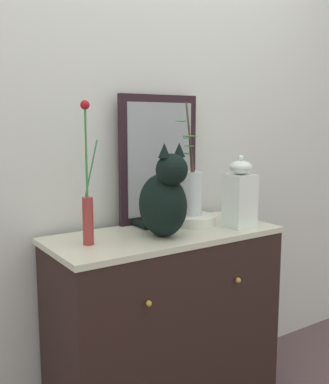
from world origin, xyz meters
TOP-DOWN VIEW (x-y plane):
  - wall_back at (0.00, 0.30)m, footprint 4.40×0.08m
  - sideboard at (0.00, -0.00)m, footprint 1.04×0.47m
  - mirror_leaning at (0.11, 0.20)m, footprint 0.43×0.03m
  - cat_sitting at (-0.04, -0.06)m, footprint 0.19×0.43m
  - vase_slim_green at (-0.36, 0.00)m, footprint 0.07×0.04m
  - bowl_porcelain at (0.20, 0.05)m, footprint 0.22×0.22m
  - vase_glass_clear at (0.19, 0.05)m, footprint 0.15×0.11m
  - jar_lidded_porcelain at (0.35, -0.11)m, footprint 0.12×0.12m

SIDE VIEW (x-z plane):
  - sideboard at x=0.00m, z-range 0.00..0.90m
  - bowl_porcelain at x=0.20m, z-range 0.90..0.95m
  - jar_lidded_porcelain at x=0.35m, z-range 0.88..1.22m
  - cat_sitting at x=-0.04m, z-range 0.86..1.26m
  - vase_slim_green at x=-0.36m, z-range 0.78..1.35m
  - vase_glass_clear at x=0.19m, z-range 0.80..1.33m
  - mirror_leaning at x=0.11m, z-range 0.90..1.51m
  - wall_back at x=0.00m, z-range 0.00..2.60m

